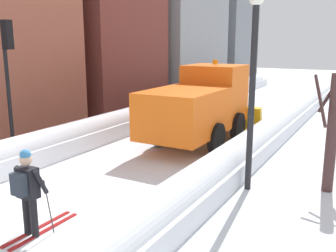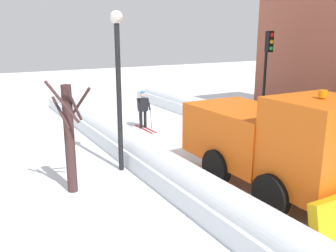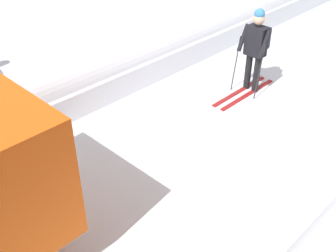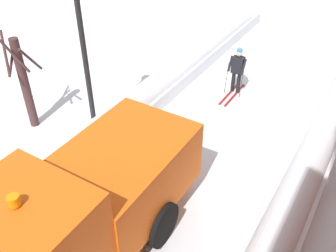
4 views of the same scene
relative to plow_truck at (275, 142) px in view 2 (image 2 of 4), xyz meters
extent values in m
cube|color=white|center=(2.34, 2.52, -1.21)|extent=(1.10, 36.00, 0.54)
cylinder|color=white|center=(2.34, 2.52, -0.94)|extent=(0.90, 34.20, 0.90)
cube|color=orange|center=(0.00, -1.32, -0.08)|extent=(2.30, 3.40, 1.60)
cube|color=orange|center=(0.00, 1.38, 0.27)|extent=(2.20, 2.00, 2.30)
cylinder|color=orange|center=(0.00, 1.38, 1.54)|extent=(0.20, 0.20, 0.18)
cylinder|color=black|center=(-1.15, 1.08, -0.93)|extent=(0.25, 1.10, 1.10)
cylinder|color=black|center=(1.15, 1.08, -0.93)|extent=(0.25, 1.10, 1.10)
cylinder|color=black|center=(-1.15, -1.12, -0.93)|extent=(0.25, 1.10, 1.10)
cylinder|color=black|center=(1.15, -1.12, -0.93)|extent=(0.25, 1.10, 1.10)
cylinder|color=black|center=(-0.03, -8.27, -1.07)|extent=(0.14, 0.14, 0.82)
cylinder|color=black|center=(0.19, -8.27, -1.07)|extent=(0.14, 0.14, 0.82)
cube|color=black|center=(0.08, -8.27, -0.35)|extent=(0.42, 0.26, 0.62)
cube|color=#262D38|center=(0.08, -8.48, -0.32)|extent=(0.32, 0.16, 0.44)
sphere|color=tan|center=(0.08, -8.27, 0.12)|extent=(0.24, 0.24, 0.24)
sphere|color=teal|center=(0.08, -8.27, 0.22)|extent=(0.22, 0.22, 0.22)
cylinder|color=black|center=(-0.18, -8.17, -0.32)|extent=(0.09, 0.33, 0.56)
cylinder|color=black|center=(0.34, -8.17, -0.32)|extent=(0.09, 0.33, 0.56)
cube|color=maroon|center=(-0.03, -8.02, -1.46)|extent=(0.09, 1.80, 0.03)
cube|color=maroon|center=(0.19, -8.02, -1.46)|extent=(0.09, 1.80, 0.03)
cylinder|color=#262628|center=(-0.22, -8.05, -0.88)|extent=(0.02, 0.19, 1.19)
cylinder|color=#262628|center=(0.38, -8.05, -0.88)|extent=(0.02, 0.19, 1.19)
cylinder|color=black|center=(-4.38, -5.03, 0.32)|extent=(0.12, 0.12, 3.58)
cube|color=black|center=(-4.38, -4.89, 2.56)|extent=(0.28, 0.24, 0.90)
sphere|color=red|center=(-4.38, -4.76, 2.84)|extent=(0.18, 0.18, 0.18)
sphere|color=gold|center=(-4.38, -4.76, 2.56)|extent=(0.18, 0.18, 0.18)
sphere|color=green|center=(-4.38, -4.76, 2.28)|extent=(0.18, 0.18, 0.18)
cylinder|color=black|center=(3.10, -3.69, 0.87)|extent=(0.16, 0.16, 4.69)
sphere|color=silver|center=(3.10, -3.69, 3.39)|extent=(0.40, 0.40, 0.40)
cylinder|color=#462C2B|center=(4.96, -2.81, 0.06)|extent=(0.28, 0.28, 3.07)
cylinder|color=#462C2B|center=(5.17, -2.72, 0.87)|extent=(0.32, 0.66, 0.84)
cylinder|color=#462C2B|center=(4.84, -2.64, 1.12)|extent=(0.56, 0.45, 1.11)
cylinder|color=#462C2B|center=(4.64, -3.00, 0.93)|extent=(0.55, 1.02, 1.22)
cylinder|color=#462C2B|center=(5.15, -2.56, 1.18)|extent=(0.76, 0.63, 1.14)
camera|label=1|loc=(5.96, -13.13, 2.37)|focal=41.11mm
camera|label=2|loc=(7.39, 7.00, 2.95)|focal=39.15mm
camera|label=3|loc=(-4.27, -1.19, 2.97)|focal=44.65mm
camera|label=4|loc=(-4.18, 3.58, 5.99)|focal=40.27mm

